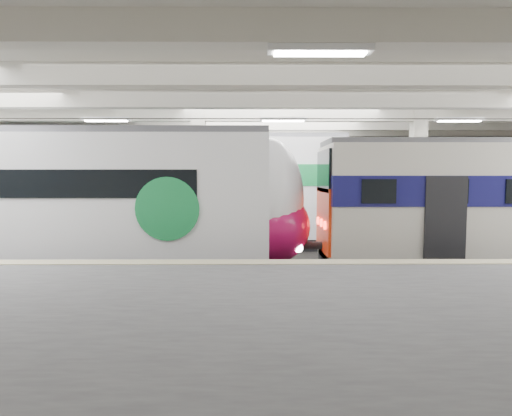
{
  "coord_description": "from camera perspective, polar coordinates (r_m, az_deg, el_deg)",
  "views": [
    {
      "loc": [
        -1.02,
        -12.67,
        3.03
      ],
      "look_at": [
        -0.93,
        1.0,
        2.0
      ],
      "focal_mm": 30.0,
      "sensor_mm": 36.0,
      "label": 1
    }
  ],
  "objects": [
    {
      "name": "station_hall",
      "position": [
        10.98,
        5.0,
        5.42
      ],
      "size": [
        36.0,
        24.0,
        5.75
      ],
      "color": "black",
      "rests_on": "ground"
    },
    {
      "name": "modern_emu",
      "position": [
        13.48,
        -19.94,
        0.33
      ],
      "size": [
        13.54,
        2.8,
        4.38
      ],
      "color": "white",
      "rests_on": "ground"
    },
    {
      "name": "far_train",
      "position": [
        18.55,
        -11.85,
        2.41
      ],
      "size": [
        15.01,
        3.25,
        4.74
      ],
      "rotation": [
        0.0,
        0.0,
        0.01
      ],
      "color": "white",
      "rests_on": "ground"
    }
  ]
}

